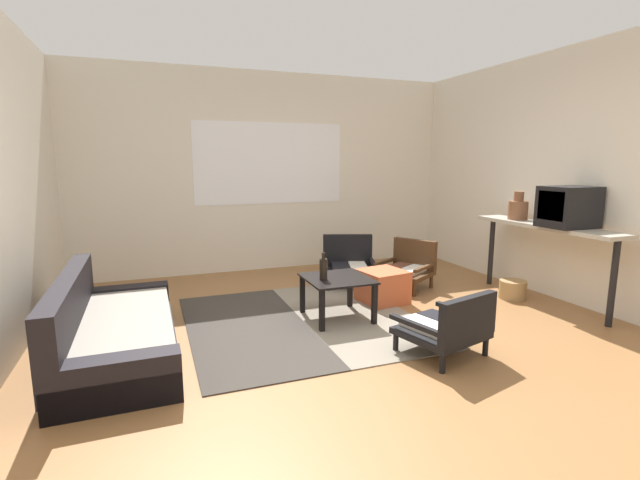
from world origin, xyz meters
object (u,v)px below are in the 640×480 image
at_px(couch, 111,331).
at_px(console_shelf, 546,234).
at_px(armchair_by_window, 349,264).
at_px(crt_television, 568,207).
at_px(clay_vase, 518,209).
at_px(armchair_corner, 408,266).
at_px(ottoman_orange, 382,286).
at_px(coffee_table, 337,285).
at_px(wicker_basket, 513,289).
at_px(glass_bottle, 323,269).
at_px(armchair_striped_foreground, 448,326).

bearing_deg(couch, console_shelf, -1.96).
xyz_separation_m(armchair_by_window, crt_television, (1.62, -1.70, 0.81)).
distance_m(console_shelf, clay_vase, 0.47).
relative_size(armchair_corner, clay_vase, 2.36).
height_order(ottoman_orange, crt_television, crt_television).
height_order(armchair_by_window, crt_television, crt_television).
bearing_deg(armchair_by_window, armchair_corner, -36.77).
bearing_deg(crt_television, ottoman_orange, 152.04).
bearing_deg(couch, coffee_table, 4.24).
bearing_deg(wicker_basket, armchair_by_window, 139.18).
height_order(console_shelf, glass_bottle, console_shelf).
xyz_separation_m(ottoman_orange, crt_television, (1.60, -0.85, 0.88)).
relative_size(armchair_by_window, ottoman_orange, 1.81).
bearing_deg(armchair_striped_foreground, couch, 158.84).
relative_size(armchair_striped_foreground, armchair_corner, 0.96).
bearing_deg(clay_vase, armchair_by_window, 147.19).
xyz_separation_m(armchair_striped_foreground, clay_vase, (1.80, 1.21, 0.73)).
distance_m(armchair_striped_foreground, armchair_corner, 1.97).
distance_m(coffee_table, ottoman_orange, 0.75).
height_order(coffee_table, console_shelf, console_shelf).
relative_size(armchair_by_window, armchair_striped_foreground, 1.12).
relative_size(armchair_corner, wicker_basket, 2.58).
bearing_deg(clay_vase, armchair_striped_foreground, -145.99).
relative_size(armchair_striped_foreground, wicker_basket, 2.48).
distance_m(armchair_corner, glass_bottle, 1.59).
distance_m(couch, ottoman_orange, 2.68).
bearing_deg(armchair_striped_foreground, crt_television, 17.19).
distance_m(couch, wicker_basket, 4.07).
distance_m(ottoman_orange, crt_television, 2.02).
xyz_separation_m(coffee_table, wicker_basket, (2.09, -0.08, -0.24)).
bearing_deg(armchair_by_window, console_shelf, -41.88).
bearing_deg(couch, armchair_striped_foreground, -21.16).
bearing_deg(glass_bottle, crt_television, -12.18).
bearing_deg(glass_bottle, armchair_by_window, 55.97).
bearing_deg(armchair_by_window, glass_bottle, -124.03).
bearing_deg(armchair_striped_foreground, coffee_table, 113.43).
bearing_deg(clay_vase, armchair_corner, 149.61).
height_order(armchair_by_window, console_shelf, console_shelf).
bearing_deg(armchair_by_window, armchair_striped_foreground, -94.41).
bearing_deg(console_shelf, crt_television, -90.73).
height_order(crt_television, clay_vase, crt_television).
height_order(armchair_corner, ottoman_orange, armchair_corner).
relative_size(armchair_by_window, console_shelf, 0.48).
bearing_deg(crt_television, clay_vase, 89.73).
xyz_separation_m(coffee_table, glass_bottle, (-0.15, -0.02, 0.18)).
relative_size(coffee_table, clay_vase, 1.98).
bearing_deg(armchair_corner, ottoman_orange, -144.11).
bearing_deg(crt_television, armchair_corner, 129.23).
xyz_separation_m(armchair_striped_foreground, console_shelf, (1.80, 0.80, 0.51)).
distance_m(coffee_table, clay_vase, 2.36).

